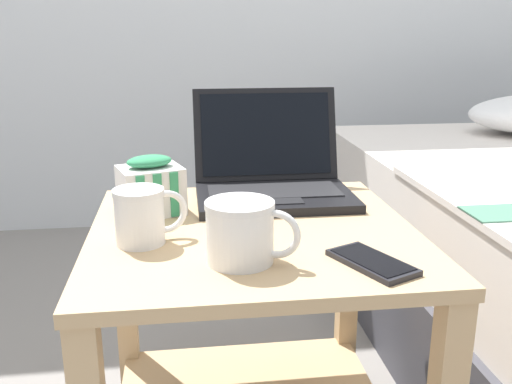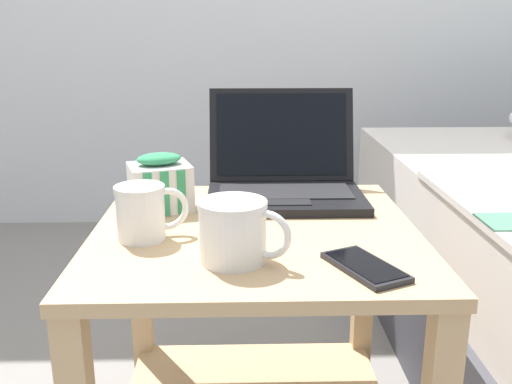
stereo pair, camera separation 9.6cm
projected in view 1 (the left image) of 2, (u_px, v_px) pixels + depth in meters
name	position (u px, v px, depth m)	size (l,w,h in m)	color
bedside_table	(253.00, 324.00, 1.07)	(0.58, 0.57, 0.54)	tan
laptop	(272.00, 175.00, 1.21)	(0.32, 0.27, 0.22)	black
mug_front_left	(242.00, 229.00, 0.86)	(0.14, 0.11, 0.10)	white
mug_front_right	(141.00, 213.00, 0.94)	(0.12, 0.08, 0.09)	white
snack_bag	(151.00, 187.00, 1.09)	(0.14, 0.13, 0.11)	silver
cell_phone	(372.00, 262.00, 0.86)	(0.12, 0.15, 0.01)	black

